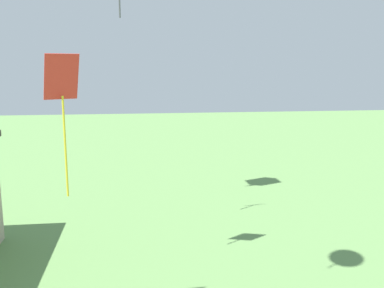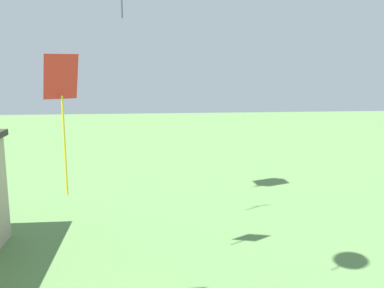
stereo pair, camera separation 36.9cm
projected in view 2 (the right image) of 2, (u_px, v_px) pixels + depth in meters
kite_red_diamond at (62, 95)px, 9.92m from camera, size 0.85×0.65×3.35m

